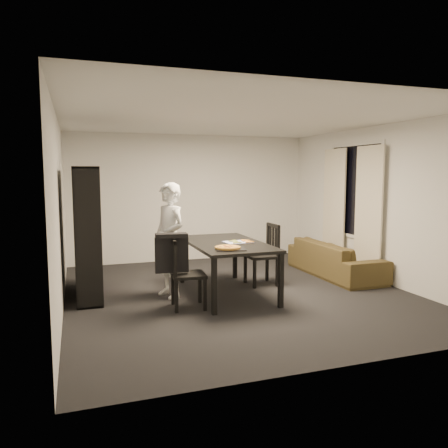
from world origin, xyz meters
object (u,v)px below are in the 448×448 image
object	(u,v)px
dining_table	(226,247)
sofa	(335,259)
bookshelf	(87,232)
chair_right	(267,250)
pepperoni_pizza	(228,247)
chair_left	(182,269)
person	(169,240)
baking_tray	(231,249)

from	to	relation	value
dining_table	sofa	bearing A→B (deg)	12.88
dining_table	bookshelf	bearing A→B (deg)	162.80
chair_right	pepperoni_pizza	bearing A→B (deg)	-47.19
chair_left	person	distance (m)	0.69
baking_tray	pepperoni_pizza	bearing A→B (deg)	165.25
person	pepperoni_pizza	world-z (taller)	person
person	sofa	world-z (taller)	person
bookshelf	person	world-z (taller)	bookshelf
chair_right	sofa	bearing A→B (deg)	96.89
bookshelf	chair_left	distance (m)	1.65
bookshelf	chair_right	size ratio (longest dim) A/B	1.91
sofa	chair_left	bearing A→B (deg)	108.12
dining_table	pepperoni_pizza	xyz separation A→B (m)	(-0.18, -0.59, 0.10)
bookshelf	chair_right	distance (m)	2.83
sofa	chair_right	bearing A→B (deg)	96.91
dining_table	chair_left	distance (m)	0.95
baking_tray	bookshelf	bearing A→B (deg)	146.59
sofa	dining_table	bearing A→B (deg)	102.88
bookshelf	pepperoni_pizza	world-z (taller)	bookshelf
dining_table	chair_right	xyz separation A→B (m)	(0.82, 0.34, -0.15)
bookshelf	dining_table	size ratio (longest dim) A/B	1.01
baking_tray	pepperoni_pizza	world-z (taller)	pepperoni_pizza
bookshelf	dining_table	world-z (taller)	bookshelf
person	baking_tray	xyz separation A→B (m)	(0.69, -0.73, -0.05)
person	pepperoni_pizza	size ratio (longest dim) A/B	4.80
baking_tray	dining_table	bearing A→B (deg)	76.37
baking_tray	sofa	world-z (taller)	baking_tray
bookshelf	chair_left	size ratio (longest dim) A/B	2.00
bookshelf	chair_left	bearing A→B (deg)	-43.00
pepperoni_pizza	sofa	bearing A→B (deg)	24.42
bookshelf	baking_tray	xyz separation A→B (m)	(1.83, -1.21, -0.16)
dining_table	chair_right	size ratio (longest dim) A/B	1.90
chair_right	pepperoni_pizza	world-z (taller)	chair_right
dining_table	person	size ratio (longest dim) A/B	1.12
bookshelf	sofa	world-z (taller)	bookshelf
chair_left	bookshelf	bearing A→B (deg)	52.29
bookshelf	person	distance (m)	1.24
bookshelf	pepperoni_pizza	bearing A→B (deg)	-33.72
dining_table	chair_left	xyz separation A→B (m)	(-0.80, -0.48, -0.17)
chair_right	sofa	world-z (taller)	chair_right
person	baking_tray	size ratio (longest dim) A/B	4.20
chair_right	sofa	size ratio (longest dim) A/B	0.48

